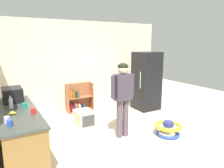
{
  "coord_description": "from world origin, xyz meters",
  "views": [
    {
      "loc": [
        -2.52,
        -3.69,
        2.07
      ],
      "look_at": [
        -0.09,
        0.5,
        1.1
      ],
      "focal_mm": 33.57,
      "sensor_mm": 36.0,
      "label": 1
    }
  ],
  "objects": [
    {
      "name": "red_cup",
      "position": [
        -1.99,
        -0.16,
        0.95
      ],
      "size": [
        0.08,
        0.08,
        0.09
      ],
      "primitive_type": "cylinder",
      "color": "red",
      "rests_on": "kitchen_counter"
    },
    {
      "name": "back_wall",
      "position": [
        0.0,
        2.33,
        1.35
      ],
      "size": [
        5.2,
        0.06,
        2.7
      ],
      "primitive_type": "cube",
      "color": "beige",
      "rests_on": "ground"
    },
    {
      "name": "ground_plane",
      "position": [
        0.0,
        0.0,
        0.0
      ],
      "size": [
        12.0,
        12.0,
        0.0
      ],
      "primitive_type": "plane",
      "color": "beige",
      "rests_on": "ground"
    },
    {
      "name": "blue_cup",
      "position": [
        -2.37,
        -0.54,
        0.95
      ],
      "size": [
        0.08,
        0.08,
        0.09
      ],
      "primitive_type": "cylinder",
      "color": "blue",
      "rests_on": "kitchen_counter"
    },
    {
      "name": "pet_carrier",
      "position": [
        -0.59,
        1.06,
        0.18
      ],
      "size": [
        0.42,
        0.55,
        0.36
      ],
      "color": "beige",
      "rests_on": "ground"
    },
    {
      "name": "refrigerator",
      "position": [
        1.61,
        1.31,
        0.89
      ],
      "size": [
        0.73,
        0.68,
        1.78
      ],
      "color": "black",
      "rests_on": "ground"
    },
    {
      "name": "white_cup",
      "position": [
        -2.39,
        -0.37,
        0.95
      ],
      "size": [
        0.08,
        0.08,
        0.09
      ],
      "primitive_type": "cylinder",
      "color": "white",
      "rests_on": "kitchen_counter"
    },
    {
      "name": "bookshelf",
      "position": [
        -0.34,
        2.14,
        0.36
      ],
      "size": [
        0.8,
        0.28,
        0.85
      ],
      "color": "#A2613F",
      "rests_on": "ground"
    },
    {
      "name": "kitchen_counter",
      "position": [
        -2.2,
        0.18,
        0.45
      ],
      "size": [
        0.65,
        2.1,
        0.9
      ],
      "color": "olive",
      "rests_on": "ground"
    },
    {
      "name": "teal_cup",
      "position": [
        -2.07,
        0.25,
        0.95
      ],
      "size": [
        0.08,
        0.08,
        0.09
      ],
      "primitive_type": "cylinder",
      "color": "teal",
      "rests_on": "kitchen_counter"
    },
    {
      "name": "standing_person",
      "position": [
        -0.12,
        -0.01,
        1.0
      ],
      "size": [
        0.57,
        0.22,
        1.64
      ],
      "color": "#594A57",
      "rests_on": "ground"
    },
    {
      "name": "baby_walker",
      "position": [
        0.8,
        -0.49,
        0.16
      ],
      "size": [
        0.6,
        0.6,
        0.32
      ],
      "color": "#2C4CB3",
      "rests_on": "ground"
    },
    {
      "name": "clear_bottle",
      "position": [
        -2.28,
        0.36,
        1.0
      ],
      "size": [
        0.07,
        0.07,
        0.25
      ],
      "color": "silver",
      "rests_on": "kitchen_counter"
    },
    {
      "name": "banana_bunch",
      "position": [
        -2.3,
        0.0,
        0.93
      ],
      "size": [
        0.15,
        0.16,
        0.04
      ],
      "color": "#DDCD44",
      "rests_on": "kitchen_counter"
    },
    {
      "name": "microwave",
      "position": [
        -2.2,
        0.84,
        1.04
      ],
      "size": [
        0.37,
        0.48,
        0.28
      ],
      "color": "black",
      "rests_on": "kitchen_counter"
    }
  ]
}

